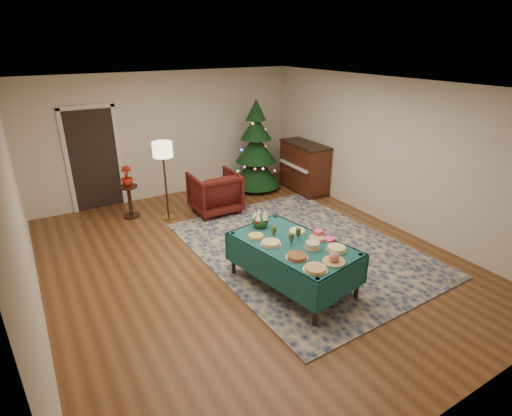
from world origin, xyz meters
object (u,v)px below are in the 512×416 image
armchair (215,190)px  floor_lamp (163,154)px  side_table (130,202)px  buffet_table (293,252)px  piano (304,168)px  gift_box (318,234)px  christmas_tree (256,150)px  potted_plant (127,181)px

armchair → floor_lamp: floor_lamp is taller
armchair → floor_lamp: size_ratio=0.60×
armchair → side_table: (-1.56, 0.64, -0.15)m
buffet_table → armchair: (0.23, 3.02, -0.09)m
buffet_table → piano: piano is taller
gift_box → floor_lamp: bearing=109.7°
buffet_table → piano: size_ratio=1.45×
buffet_table → floor_lamp: 3.35m
buffet_table → side_table: bearing=110.0°
gift_box → piano: (2.14, 3.11, -0.19)m
armchair → christmas_tree: size_ratio=0.44×
floor_lamp → piano: bearing=-1.5°
armchair → side_table: armchair is taller
potted_plant → floor_lamp: bearing=-37.6°
floor_lamp → potted_plant: size_ratio=3.87×
buffet_table → potted_plant: potted_plant is taller
buffet_table → christmas_tree: bearing=66.2°
piano → christmas_tree: bearing=143.2°
gift_box → armchair: (-0.19, 3.03, -0.28)m
side_table → potted_plant: 0.45m
floor_lamp → buffet_table: bearing=-77.3°
potted_plant → gift_box: bearing=-64.5°
buffet_table → potted_plant: bearing=110.0°
side_table → potted_plant: size_ratio=1.63×
potted_plant → buffet_table: bearing=-70.0°
gift_box → christmas_tree: christmas_tree is taller
armchair → potted_plant: size_ratio=2.32×
armchair → potted_plant: bearing=-20.6°
gift_box → armchair: bearing=93.6°
christmas_tree → piano: size_ratio=1.57×
buffet_table → potted_plant: (-1.33, 3.66, 0.21)m
christmas_tree → buffet_table: bearing=-113.8°
gift_box → potted_plant: size_ratio=0.28×
gift_box → floor_lamp: (-1.15, 3.20, 0.57)m
side_table → potted_plant: potted_plant is taller
side_table → piano: bearing=-8.1°
gift_box → armchair: size_ratio=0.12×
floor_lamp → potted_plant: floor_lamp is taller
gift_box → floor_lamp: 3.45m
armchair → side_table: bearing=-20.6°
floor_lamp → christmas_tree: christmas_tree is taller
buffet_table → gift_box: size_ratio=17.51×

